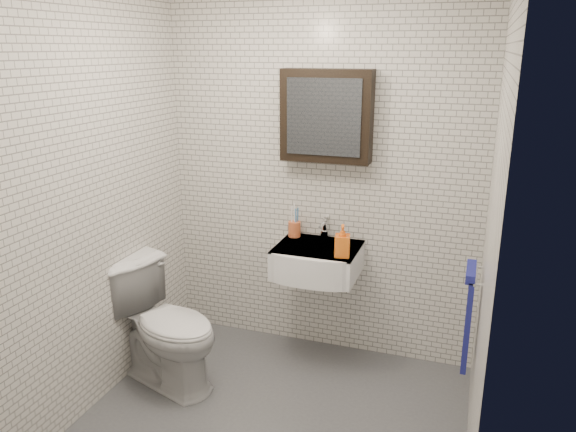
{
  "coord_description": "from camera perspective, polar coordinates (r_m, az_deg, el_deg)",
  "views": [
    {
      "loc": [
        1.02,
        -2.64,
        2.13
      ],
      "look_at": [
        -0.05,
        0.45,
        1.15
      ],
      "focal_mm": 35.0,
      "sensor_mm": 36.0,
      "label": 1
    }
  ],
  "objects": [
    {
      "name": "washbasin",
      "position": [
        3.77,
        2.85,
        -4.63
      ],
      "size": [
        0.55,
        0.5,
        0.2
      ],
      "color": "white",
      "rests_on": "room_shell"
    },
    {
      "name": "mirror_cabinet",
      "position": [
        3.72,
        3.92,
        10.09
      ],
      "size": [
        0.6,
        0.15,
        0.6
      ],
      "color": "black",
      "rests_on": "room_shell"
    },
    {
      "name": "towel_rail",
      "position": [
        3.3,
        17.88,
        -9.3
      ],
      "size": [
        0.09,
        0.3,
        0.58
      ],
      "color": "silver",
      "rests_on": "room_shell"
    },
    {
      "name": "toilet",
      "position": [
        3.78,
        -12.36,
        -10.78
      ],
      "size": [
        0.9,
        0.69,
        0.81
      ],
      "primitive_type": "imported",
      "rotation": [
        0.0,
        0.0,
        1.24
      ],
      "color": "silver",
      "rests_on": "ground"
    },
    {
      "name": "toothbrush_cup",
      "position": [
        3.94,
        0.66,
        -1.25
      ],
      "size": [
        0.1,
        0.1,
        0.24
      ],
      "rotation": [
        0.0,
        0.0,
        -0.24
      ],
      "color": "#CB5E32",
      "rests_on": "washbasin"
    },
    {
      "name": "soap_bottle",
      "position": [
        3.57,
        5.55,
        -2.52
      ],
      "size": [
        0.11,
        0.11,
        0.21
      ],
      "primitive_type": "imported",
      "rotation": [
        0.0,
        0.0,
        0.2
      ],
      "color": "orange",
      "rests_on": "washbasin"
    },
    {
      "name": "room_shell",
      "position": [
        2.91,
        -1.99,
        3.55
      ],
      "size": [
        2.22,
        2.02,
        2.51
      ],
      "color": "silver",
      "rests_on": "ground"
    },
    {
      "name": "faucet",
      "position": [
        3.89,
        3.7,
        -1.41
      ],
      "size": [
        0.06,
        0.2,
        0.15
      ],
      "color": "silver",
      "rests_on": "washbasin"
    },
    {
      "name": "ground",
      "position": [
        3.54,
        -1.74,
        -20.15
      ],
      "size": [
        2.2,
        2.0,
        0.01
      ],
      "primitive_type": "cube",
      "color": "#4A4D52",
      "rests_on": "ground"
    }
  ]
}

